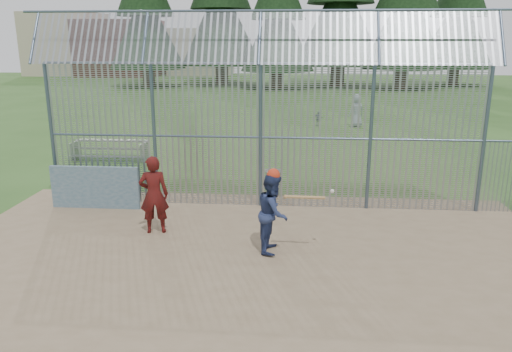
# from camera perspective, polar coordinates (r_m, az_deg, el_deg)

# --- Properties ---
(ground) EXTENTS (120.00, 120.00, 0.00)m
(ground) POSITION_cam_1_polar(r_m,az_deg,el_deg) (11.11, -0.86, -9.23)
(ground) COLOR #2D511E
(ground) RESTS_ON ground
(dirt_infield) EXTENTS (14.00, 10.00, 0.02)m
(dirt_infield) POSITION_cam_1_polar(r_m,az_deg,el_deg) (10.65, -1.13, -10.30)
(dirt_infield) COLOR #756047
(dirt_infield) RESTS_ON ground
(dugout_wall) EXTENTS (2.50, 0.12, 1.20)m
(dugout_wall) POSITION_cam_1_polar(r_m,az_deg,el_deg) (14.66, -17.92, -1.24)
(dugout_wall) COLOR #38566B
(dugout_wall) RESTS_ON dirt_infield
(batter) EXTENTS (0.73, 0.91, 1.78)m
(batter) POSITION_cam_1_polar(r_m,az_deg,el_deg) (11.07, 1.97, -4.23)
(batter) COLOR navy
(batter) RESTS_ON dirt_infield
(onlooker) EXTENTS (0.78, 0.59, 1.93)m
(onlooker) POSITION_cam_1_polar(r_m,az_deg,el_deg) (12.34, -11.59, -2.11)
(onlooker) COLOR maroon
(onlooker) RESTS_ON dirt_infield
(bg_kid_standing) EXTENTS (1.03, 0.89, 1.78)m
(bg_kid_standing) POSITION_cam_1_polar(r_m,az_deg,el_deg) (27.70, 11.42, 7.32)
(bg_kid_standing) COLOR gray
(bg_kid_standing) RESTS_ON ground
(bg_kid_seated) EXTENTS (0.52, 0.31, 0.82)m
(bg_kid_seated) POSITION_cam_1_polar(r_m,az_deg,el_deg) (27.76, 7.15, 6.52)
(bg_kid_seated) COLOR slate
(bg_kid_seated) RESTS_ON ground
(batting_gear) EXTENTS (1.47, 0.34, 0.63)m
(batting_gear) POSITION_cam_1_polar(r_m,az_deg,el_deg) (10.80, 2.69, -0.32)
(batting_gear) COLOR red
(batting_gear) RESTS_ON ground
(trash_can) EXTENTS (0.56, 0.56, 0.82)m
(trash_can) POSITION_cam_1_polar(r_m,az_deg,el_deg) (15.36, 2.01, -0.68)
(trash_can) COLOR #95999D
(trash_can) RESTS_ON ground
(bleacher) EXTENTS (3.00, 0.95, 0.72)m
(bleacher) POSITION_cam_1_polar(r_m,az_deg,el_deg) (20.61, -16.37, 2.94)
(bleacher) COLOR gray
(bleacher) RESTS_ON ground
(backstop_fence) EXTENTS (20.09, 0.81, 5.30)m
(backstop_fence) POSITION_cam_1_polar(r_m,az_deg,el_deg) (13.69, 8.11, 5.70)
(backstop_fence) COLOR #47566B
(backstop_fence) RESTS_ON ground
(distant_buildings) EXTENTS (26.50, 10.50, 8.00)m
(distant_buildings) POSITION_cam_1_polar(r_m,az_deg,el_deg) (70.81, -15.72, 13.98)
(distant_buildings) COLOR brown
(distant_buildings) RESTS_ON ground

